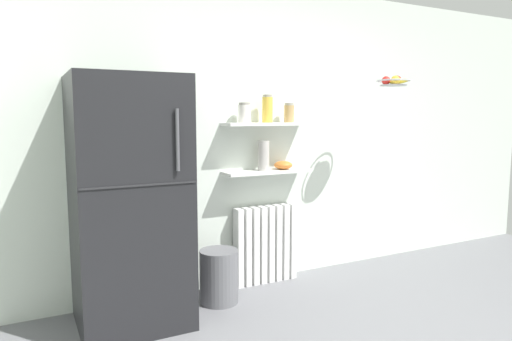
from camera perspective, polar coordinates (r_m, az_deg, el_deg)
back_wall at (r=4.07m, az=-0.04°, el=4.34°), size 7.04×0.10×2.60m
refrigerator at (r=3.34m, az=-15.44°, el=-3.81°), size 0.75×0.74×1.75m
radiator at (r=4.13m, az=1.18°, el=-9.11°), size 0.58×0.12×0.69m
wall_shelf_lower at (r=3.97m, az=1.41°, el=-0.15°), size 0.79×0.22×0.02m
wall_shelf_upper at (r=3.94m, az=1.42°, el=5.79°), size 0.79×0.22×0.02m
storage_jar_0 at (r=3.84m, az=-1.42°, el=7.17°), size 0.11×0.11×0.17m
storage_jar_1 at (r=3.94m, az=1.43°, el=7.66°), size 0.09×0.09×0.24m
storage_jar_2 at (r=4.05m, az=4.13°, el=7.15°), size 0.09×0.09×0.17m
vase at (r=3.94m, az=0.93°, el=1.86°), size 0.10×0.10×0.26m
shelf_bowl at (r=4.05m, az=3.41°, el=0.67°), size 0.16×0.16×0.07m
trash_bin at (r=3.74m, az=-4.62°, el=-12.96°), size 0.31×0.31×0.42m
hanging_fruit_basket at (r=4.21m, az=16.73°, el=10.57°), size 0.29×0.29×0.09m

